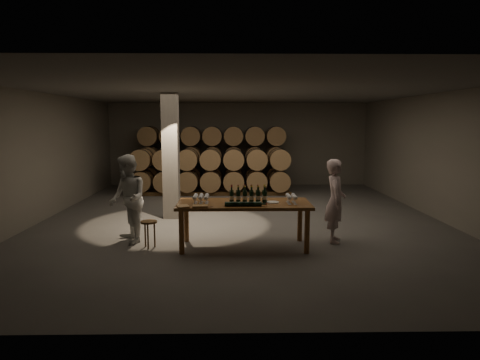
{
  "coord_description": "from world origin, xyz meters",
  "views": [
    {
      "loc": [
        -0.22,
        -10.74,
        2.47
      ],
      "look_at": [
        -0.04,
        -0.69,
        1.1
      ],
      "focal_mm": 32.0,
      "sensor_mm": 36.0,
      "label": 1
    }
  ],
  "objects_px": {
    "tasting_table": "(244,208)",
    "stool": "(149,226)",
    "person_woman": "(128,199)",
    "bottle_cluster": "(248,196)",
    "notebook_near": "(200,206)",
    "plate": "(273,202)",
    "person_man": "(335,201)"
  },
  "relations": [
    {
      "from": "tasting_table",
      "to": "stool",
      "type": "relative_size",
      "value": 4.85
    },
    {
      "from": "tasting_table",
      "to": "person_woman",
      "type": "bearing_deg",
      "value": 170.88
    },
    {
      "from": "bottle_cluster",
      "to": "notebook_near",
      "type": "bearing_deg",
      "value": -153.88
    },
    {
      "from": "bottle_cluster",
      "to": "plate",
      "type": "height_order",
      "value": "bottle_cluster"
    },
    {
      "from": "person_woman",
      "to": "plate",
      "type": "bearing_deg",
      "value": 54.38
    },
    {
      "from": "plate",
      "to": "person_woman",
      "type": "distance_m",
      "value": 2.95
    },
    {
      "from": "tasting_table",
      "to": "stool",
      "type": "height_order",
      "value": "tasting_table"
    },
    {
      "from": "bottle_cluster",
      "to": "person_man",
      "type": "height_order",
      "value": "person_man"
    },
    {
      "from": "bottle_cluster",
      "to": "stool",
      "type": "xyz_separation_m",
      "value": [
        -1.96,
        -0.03,
        -0.58
      ]
    },
    {
      "from": "plate",
      "to": "notebook_near",
      "type": "bearing_deg",
      "value": -163.53
    },
    {
      "from": "plate",
      "to": "notebook_near",
      "type": "height_order",
      "value": "notebook_near"
    },
    {
      "from": "person_man",
      "to": "person_woman",
      "type": "height_order",
      "value": "person_woman"
    },
    {
      "from": "tasting_table",
      "to": "bottle_cluster",
      "type": "bearing_deg",
      "value": 21.58
    },
    {
      "from": "bottle_cluster",
      "to": "stool",
      "type": "bearing_deg",
      "value": -178.99
    },
    {
      "from": "bottle_cluster",
      "to": "person_woman",
      "type": "distance_m",
      "value": 2.48
    },
    {
      "from": "person_man",
      "to": "person_woman",
      "type": "bearing_deg",
      "value": 99.39
    },
    {
      "from": "notebook_near",
      "to": "stool",
      "type": "distance_m",
      "value": 1.22
    },
    {
      "from": "stool",
      "to": "person_man",
      "type": "xyz_separation_m",
      "value": [
        3.76,
        0.35,
        0.42
      ]
    },
    {
      "from": "notebook_near",
      "to": "person_man",
      "type": "xyz_separation_m",
      "value": [
        2.71,
        0.76,
        -0.05
      ]
    },
    {
      "from": "plate",
      "to": "notebook_near",
      "type": "relative_size",
      "value": 0.89
    },
    {
      "from": "bottle_cluster",
      "to": "person_man",
      "type": "bearing_deg",
      "value": 9.83
    },
    {
      "from": "plate",
      "to": "notebook_near",
      "type": "distance_m",
      "value": 1.45
    },
    {
      "from": "bottle_cluster",
      "to": "notebook_near",
      "type": "relative_size",
      "value": 2.63
    },
    {
      "from": "person_woman",
      "to": "bottle_cluster",
      "type": "bearing_deg",
      "value": 53.77
    },
    {
      "from": "tasting_table",
      "to": "notebook_near",
      "type": "height_order",
      "value": "notebook_near"
    },
    {
      "from": "notebook_near",
      "to": "person_man",
      "type": "height_order",
      "value": "person_man"
    },
    {
      "from": "tasting_table",
      "to": "person_man",
      "type": "xyz_separation_m",
      "value": [
        1.89,
        0.35,
        0.07
      ]
    },
    {
      "from": "bottle_cluster",
      "to": "plate",
      "type": "bearing_deg",
      "value": -4.31
    },
    {
      "from": "tasting_table",
      "to": "plate",
      "type": "xyz_separation_m",
      "value": [
        0.56,
        -0.0,
        0.11
      ]
    },
    {
      "from": "notebook_near",
      "to": "plate",
      "type": "bearing_deg",
      "value": 11.46
    },
    {
      "from": "tasting_table",
      "to": "plate",
      "type": "height_order",
      "value": "plate"
    },
    {
      "from": "plate",
      "to": "notebook_near",
      "type": "xyz_separation_m",
      "value": [
        -1.39,
        -0.41,
        0.01
      ]
    }
  ]
}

